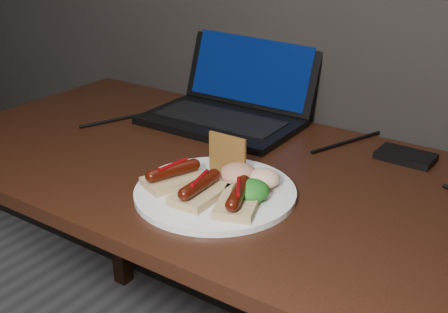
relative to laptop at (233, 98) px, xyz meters
name	(u,v)px	position (x,y,z in m)	size (l,w,h in m)	color
desk	(223,201)	(0.14, -0.26, -0.14)	(1.40, 0.70, 0.75)	#36190D
laptop	(233,98)	(0.00, 0.00, 0.00)	(0.39, 0.33, 0.25)	black
hard_drive	(406,156)	(0.46, -0.01, -0.05)	(0.12, 0.07, 0.02)	black
desk_cables	(267,144)	(0.17, -0.11, -0.05)	(0.98, 0.39, 0.01)	black
plate	(215,192)	(0.21, -0.38, -0.05)	(0.31, 0.31, 0.01)	white
bread_sausage_left	(174,176)	(0.13, -0.41, -0.03)	(0.11, 0.13, 0.04)	#D6B97D
bread_sausage_center	(200,190)	(0.21, -0.43, -0.03)	(0.07, 0.12, 0.04)	#D6B97D
bread_sausage_right	(238,199)	(0.29, -0.41, -0.03)	(0.11, 0.13, 0.04)	#D6B97D
crispbread	(227,155)	(0.19, -0.31, 0.00)	(0.09, 0.01, 0.09)	brown
salad_greens	(250,190)	(0.29, -0.38, -0.02)	(0.07, 0.07, 0.04)	#195310
salsa_mound	(238,174)	(0.23, -0.33, -0.02)	(0.07, 0.07, 0.04)	#A01410
coleslaw_mound	(264,178)	(0.28, -0.32, -0.03)	(0.06, 0.06, 0.04)	beige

